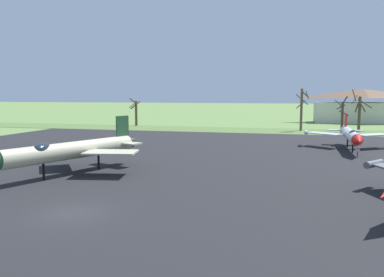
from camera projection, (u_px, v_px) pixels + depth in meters
name	position (u px, v px, depth m)	size (l,w,h in m)	color
ground_plane	(71.00, 214.00, 23.22)	(600.00, 600.00, 0.00)	#607F42
asphalt_apron	(170.00, 161.00, 41.54)	(71.32, 63.57, 0.05)	black
grass_verge_strip	(228.00, 130.00, 77.86)	(131.32, 12.00, 0.06)	#526E37
jet_fighter_front_right	(70.00, 150.00, 34.00)	(10.33, 14.81, 4.93)	#B7B293
jet_fighter_rear_center	(351.00, 135.00, 49.32)	(11.21, 14.32, 4.47)	silver
info_placard_rear_center	(357.00, 152.00, 43.47)	(0.47, 0.24, 1.04)	black
bare_tree_far_left	(136.00, 111.00, 87.74)	(2.26, 2.99, 6.28)	brown
bare_tree_left_of_center	(302.00, 108.00, 75.26)	(2.56, 2.50, 8.16)	brown
bare_tree_center	(342.00, 114.00, 77.20)	(2.70, 2.74, 6.76)	#42382D
bare_tree_right_of_center	(359.00, 111.00, 73.31)	(3.62, 3.63, 8.04)	brown
visitor_building	(363.00, 107.00, 97.11)	(24.53, 9.65, 8.35)	beige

